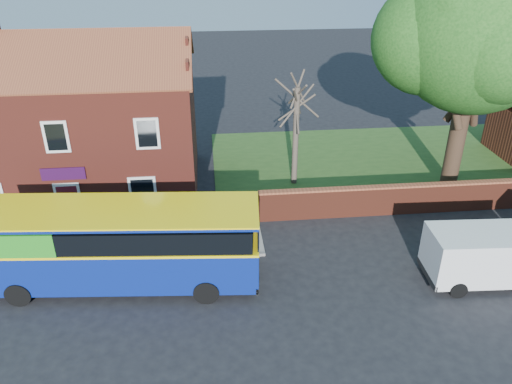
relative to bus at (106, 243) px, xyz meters
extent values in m
plane|color=black|center=(4.42, -2.75, -1.93)|extent=(120.00, 120.00, 0.00)
cube|color=gray|center=(-2.58, 3.00, -1.87)|extent=(18.00, 3.50, 0.12)
cube|color=slate|center=(-2.58, 1.25, -1.86)|extent=(18.00, 0.15, 0.14)
cube|color=#426B28|center=(17.42, 10.25, -1.91)|extent=(26.00, 12.00, 0.04)
cube|color=maroon|center=(-2.58, 8.75, 1.32)|extent=(12.00, 8.00, 6.50)
cube|color=brown|center=(-2.58, 6.75, 5.57)|extent=(12.30, 4.08, 2.16)
cube|color=brown|center=(-2.58, 10.75, 5.57)|extent=(12.30, 4.08, 2.16)
cube|color=black|center=(-2.58, 4.72, 2.67)|extent=(1.10, 0.06, 1.50)
cube|color=#4C0F19|center=(-2.58, 4.70, -0.83)|extent=(0.95, 0.04, 2.10)
cube|color=silver|center=(-2.58, 4.72, -0.78)|extent=(1.20, 0.06, 2.30)
cube|color=#2B0A30|center=(-2.58, 4.69, 0.87)|extent=(2.00, 0.06, 0.60)
cube|color=maroon|center=(17.42, 4.25, -1.18)|extent=(22.00, 0.30, 1.50)
cube|color=brown|center=(17.42, 4.25, -0.38)|extent=(22.00, 0.38, 0.10)
cube|color=navy|center=(0.36, -0.03, -0.65)|extent=(11.33, 3.70, 1.77)
cube|color=yellow|center=(0.36, -0.03, 0.23)|extent=(11.35, 3.72, 0.10)
cube|color=black|center=(0.36, -0.03, 0.76)|extent=(10.89, 3.68, 0.89)
cube|color=green|center=(-3.30, 0.28, 0.76)|extent=(4.01, 3.13, 0.94)
cube|color=navy|center=(0.36, -0.03, 1.36)|extent=(11.33, 3.70, 0.14)
cube|color=yellow|center=(0.36, -0.03, 1.44)|extent=(11.37, 3.74, 0.06)
cylinder|color=black|center=(-3.30, -1.04, -1.43)|extent=(1.02, 0.36, 1.00)
cylinder|color=black|center=(-3.08, 1.57, -1.43)|extent=(1.02, 0.36, 1.00)
cylinder|color=black|center=(3.80, -1.63, -1.43)|extent=(1.02, 0.36, 1.00)
cylinder|color=black|center=(4.02, 0.98, -1.43)|extent=(1.02, 0.36, 1.00)
cube|color=white|center=(15.28, -1.43, -0.63)|extent=(5.30, 2.35, 1.98)
cylinder|color=black|center=(13.56, -2.32, -1.58)|extent=(0.70, 0.26, 0.69)
cylinder|color=black|center=(13.66, -0.36, -1.58)|extent=(0.70, 0.26, 0.69)
cylinder|color=black|center=(17.41, 6.90, 0.66)|extent=(0.90, 0.90, 5.18)
sphere|color=#3C7F27|center=(17.41, 6.90, 6.52)|extent=(8.11, 8.11, 8.11)
sphere|color=#3C7F27|center=(15.27, 7.57, 6.07)|extent=(5.63, 5.63, 5.63)
cylinder|color=#4C4238|center=(8.89, 8.18, 0.85)|extent=(0.32, 0.32, 5.55)
cylinder|color=#4C4238|center=(8.89, 8.18, 2.83)|extent=(0.33, 2.71, 2.18)
cylinder|color=#4C4238|center=(8.89, 8.18, 2.63)|extent=(1.41, 2.00, 2.00)
cylinder|color=#4C4238|center=(8.89, 8.18, 3.03)|extent=(2.27, 1.04, 2.21)
camera|label=1|loc=(4.15, -16.84, 10.81)|focal=35.00mm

